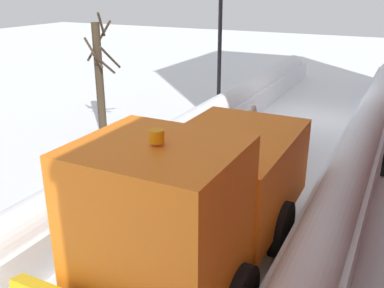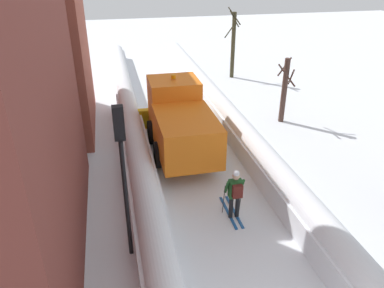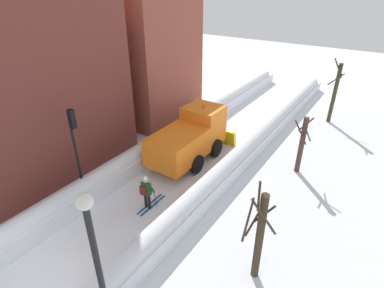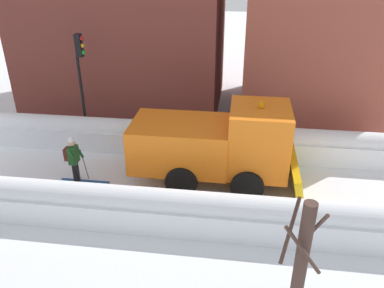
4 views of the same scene
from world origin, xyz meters
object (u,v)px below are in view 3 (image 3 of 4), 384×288
(plow_truck, at_px, (191,137))
(bare_tree_far, at_px, (335,92))
(skier, at_px, (146,191))
(bare_tree_near, at_px, (259,235))
(traffic_light_pole, at_px, (75,137))
(bare_tree_mid, at_px, (302,144))
(street_lamp, at_px, (98,265))

(plow_truck, height_order, bare_tree_far, bare_tree_far)
(skier, bearing_deg, bare_tree_near, -6.63)
(plow_truck, bearing_deg, bare_tree_near, -40.61)
(bare_tree_far, bearing_deg, traffic_light_pole, -117.60)
(traffic_light_pole, height_order, bare_tree_near, traffic_light_pole)
(bare_tree_near, distance_m, bare_tree_mid, 7.83)
(bare_tree_near, xyz_separation_m, bare_tree_far, (-0.82, 15.94, 0.35))
(traffic_light_pole, height_order, bare_tree_mid, traffic_light_pole)
(skier, bearing_deg, street_lamp, -58.13)
(bare_tree_near, bearing_deg, bare_tree_far, 92.93)
(plow_truck, xyz_separation_m, bare_tree_mid, (5.83, 2.14, 0.27))
(bare_tree_near, relative_size, bare_tree_mid, 1.22)
(plow_truck, xyz_separation_m, street_lamp, (4.17, -10.35, 2.12))
(plow_truck, relative_size, street_lamp, 1.04)
(traffic_light_pole, xyz_separation_m, street_lamp, (6.81, -4.54, 0.41))
(skier, xyz_separation_m, bare_tree_mid, (5.00, 7.12, 0.74))
(plow_truck, xyz_separation_m, skier, (0.83, -4.98, -0.48))
(traffic_light_pole, bearing_deg, plow_truck, 65.57)
(skier, relative_size, bare_tree_mid, 0.54)
(traffic_light_pole, height_order, bare_tree_far, bare_tree_far)
(skier, distance_m, bare_tree_near, 5.88)
(bare_tree_far, bearing_deg, street_lamp, -94.46)
(bare_tree_near, bearing_deg, plow_truck, 139.39)
(plow_truck, relative_size, bare_tree_near, 1.47)
(plow_truck, height_order, bare_tree_mid, bare_tree_mid)
(skier, xyz_separation_m, bare_tree_far, (4.95, 15.27, 1.34))
(skier, relative_size, street_lamp, 0.31)
(traffic_light_pole, xyz_separation_m, bare_tree_far, (8.42, 16.10, -0.85))
(plow_truck, distance_m, street_lamp, 11.36)
(street_lamp, bearing_deg, bare_tree_mid, 82.42)
(street_lamp, relative_size, bare_tree_mid, 1.73)
(street_lamp, distance_m, bare_tree_mid, 12.74)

